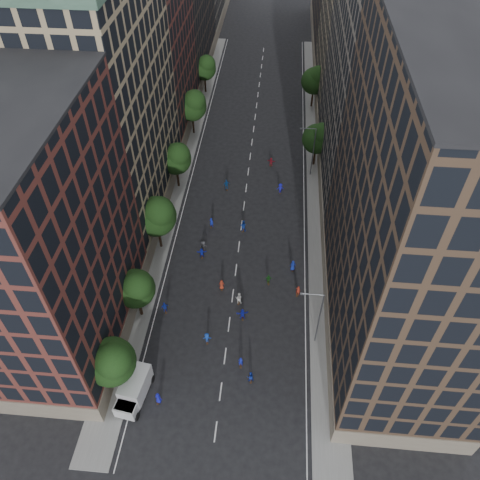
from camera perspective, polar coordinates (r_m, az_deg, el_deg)
The scene contains 38 objects.
ground at distance 77.35m, azimuth 0.73°, elevation 6.13°, with size 240.00×240.00×0.00m, color black.
sidewalk_left at distance 84.71m, azimuth -7.09°, elevation 9.77°, with size 4.00×105.00×0.15m, color slate.
sidewalk_right at distance 83.47m, azimuth 9.49°, elevation 8.87°, with size 4.00×105.00×0.15m, color slate.
bldg_left_a at distance 51.38m, azimuth -23.53°, elevation -0.62°, with size 14.00×22.00×30.00m, color #582821.
bldg_left_b at distance 67.54m, azimuth -16.39°, elevation 15.33°, with size 14.00×26.00×34.00m, color #998564.
bldg_left_c at distance 88.37m, azimuth -11.45°, elevation 21.26°, with size 14.00×20.00×28.00m, color #582821.
bldg_right_a at distance 48.78m, azimuth 21.29°, elevation 2.34°, with size 14.00×30.00×36.00m, color #412F22.
bldg_right_b at distance 73.02m, azimuth 16.88°, elevation 17.11°, with size 14.00×28.00×33.00m, color #625B51.
bldg_right_c at distance 97.16m, azimuth 14.93°, elevation 25.17°, with size 14.00×26.00×35.00m, color #998564.
tree_left_0 at distance 51.36m, azimuth -15.35°, elevation -14.07°, with size 5.20×5.20×8.83m.
tree_left_1 at distance 56.97m, azimuth -12.54°, elevation -5.71°, with size 4.80×4.80×8.21m.
tree_left_2 at distance 64.22m, azimuth -10.07°, elevation 3.02°, with size 5.60×5.60×9.45m.
tree_left_3 at distance 75.14m, azimuth -7.76°, elevation 9.91°, with size 5.00×5.00×8.58m.
tree_left_4 at distance 88.23m, azimuth -5.80°, elevation 16.09°, with size 5.40×5.40×9.08m.
tree_left_5 at distance 102.47m, azimuth -4.28°, elevation 20.28°, with size 4.80×4.80×8.33m.
tree_right_a at distance 80.59m, azimuth 9.52°, elevation 12.22°, with size 5.00×5.00×8.39m.
tree_right_b at distance 97.83m, azimuth 9.19°, elevation 18.75°, with size 5.20×5.20×8.83m.
streetlamp_near at distance 54.39m, azimuth 9.46°, elevation -9.11°, with size 2.64×0.22×9.06m.
streetlamp_far at distance 78.38m, azimuth 8.79°, elevation 10.87°, with size 2.64×0.22×9.06m.
cargo_van at distance 54.34m, azimuth -12.84°, elevation -17.35°, with size 3.35×5.80×2.93m.
skater_0 at distance 54.22m, azimuth -9.94°, elevation -18.46°, with size 0.79×0.51×1.61m, color #1517AA.
skater_1 at distance 55.57m, azimuth 0.08°, elevation -14.63°, with size 0.57×0.38×1.58m, color #141FA6.
skater_2 at distance 54.65m, azimuth 1.26°, elevation -16.33°, with size 0.78×0.61×1.61m, color #132A9C.
skater_3 at distance 57.39m, azimuth -4.05°, elevation -11.83°, with size 1.01×0.58×1.56m, color #143CAA.
skater_4 at distance 60.46m, azimuth -9.14°, elevation -8.12°, with size 1.01×0.42×1.72m, color #13269A.
skater_5 at distance 59.14m, azimuth 0.30°, elevation -9.03°, with size 1.55×0.49×1.67m, color #151FB1.
skater_6 at distance 62.13m, azimuth -2.26°, elevation -5.47°, with size 0.76×0.50×1.56m, color #A32F1B.
skater_7 at distance 61.86m, azimuth 7.08°, elevation -6.16°, with size 0.60×0.39×1.64m, color maroon.
skater_8 at distance 60.51m, azimuth -0.15°, elevation -7.12°, with size 0.89×0.69×1.83m, color silver.
skater_9 at distance 67.04m, azimuth -4.49°, elevation -0.72°, with size 1.00×0.57×1.55m, color #3A3B3F.
skater_10 at distance 62.79m, azimuth 3.49°, elevation -4.81°, with size 0.91×0.38×1.55m, color #1B5A1B.
skater_11 at distance 66.08m, azimuth -4.68°, elevation -1.58°, with size 1.47×0.47×1.58m, color #1523AA.
skater_12 at distance 64.59m, azimuth 6.45°, elevation -3.13°, with size 0.82×0.53×1.67m, color navy.
skater_13 at distance 70.32m, azimuth -3.50°, elevation 2.13°, with size 0.62×0.40×1.69m, color #1526AF.
skater_14 at distance 69.49m, azimuth 0.39°, elevation 1.73°, with size 0.94×0.73×1.93m, color navy.
skater_15 at distance 76.55m, azimuth 4.93°, elevation 6.29°, with size 1.12×0.65×1.74m, color #1718BB.
skater_16 at distance 76.91m, azimuth -1.65°, elevation 6.74°, with size 1.09×0.45×1.86m, color navy.
skater_17 at distance 82.36m, azimuth 3.80°, elevation 9.48°, with size 1.43×0.45×1.54m, color maroon.
Camera 1 is at (4.33, -19.77, 48.90)m, focal length 35.00 mm.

